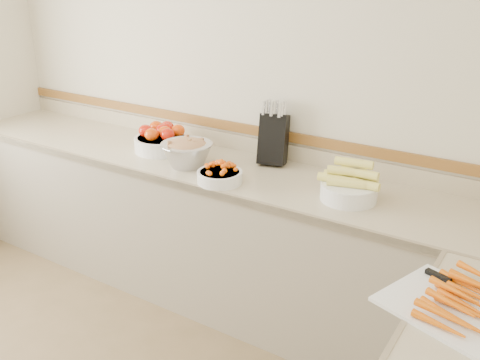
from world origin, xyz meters
The scene contains 8 objects.
back_wall centered at (0.00, 2.00, 1.30)m, with size 4.00×4.00×0.00m, color beige.
counter_back centered at (0.00, 1.68, 0.45)m, with size 4.00×0.65×1.08m.
knife_block centered at (0.23, 1.90, 1.06)m, with size 0.21×0.23×0.39m.
tomato_bowl centered at (-0.48, 1.72, 0.98)m, with size 0.34×0.34×0.17m.
cherry_tomato_bowl centered at (0.14, 1.47, 0.95)m, with size 0.25×0.25×0.13m.
corn_bowl centered at (0.82, 1.63, 0.97)m, with size 0.32×0.29×0.21m.
rhubarb_bowl centered at (-0.16, 1.57, 0.99)m, with size 0.31×0.31×0.17m.
cutting_board centered at (1.49, 0.96, 0.92)m, with size 0.55×0.50×0.07m.
Camera 1 is at (1.69, -0.75, 2.01)m, focal length 40.00 mm.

